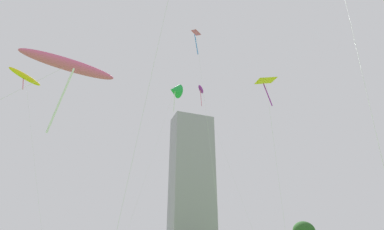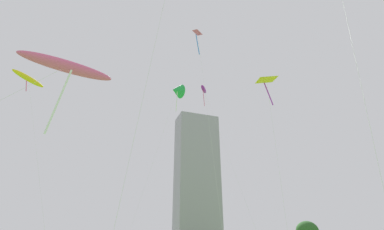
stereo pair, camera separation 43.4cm
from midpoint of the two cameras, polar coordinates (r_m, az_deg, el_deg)
name	(u,v)px [view 2 (the right image)]	position (r m, az deg, el deg)	size (l,w,h in m)	color
kite_flying_1	(198,38)	(40.48, 1.53, 15.22)	(3.25, 1.45, 30.17)	silver
kite_flying_2	(67,67)	(17.35, -23.33, 8.91)	(10.45, 4.11, 11.74)	silver
kite_flying_4	(28,79)	(42.28, -29.87, 6.35)	(8.98, 5.19, 22.65)	silver
kite_flying_5	(267,81)	(28.96, 15.25, 6.68)	(5.93, 6.24, 17.90)	silver
kite_flying_7	(204,90)	(56.53, 2.59, 5.14)	(3.87, 12.65, 32.10)	silver
kite_flying_8	(177,91)	(45.99, -2.79, 4.93)	(8.68, 4.52, 27.02)	silver
distant_highrise_0	(197,181)	(165.62, 1.09, -13.17)	(24.13, 14.10, 79.16)	#939399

